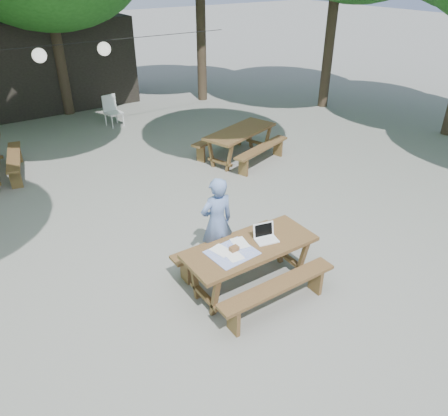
% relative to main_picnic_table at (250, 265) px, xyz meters
% --- Properties ---
extents(ground, '(80.00, 80.00, 0.00)m').
position_rel_main_picnic_table_xyz_m(ground, '(-0.70, 1.27, -0.39)').
color(ground, slate).
rests_on(ground, ground).
extents(pavilion, '(6.00, 3.00, 2.80)m').
position_rel_main_picnic_table_xyz_m(pavilion, '(-0.20, 11.77, 1.01)').
color(pavilion, black).
rests_on(pavilion, ground).
extents(main_picnic_table, '(2.00, 1.58, 0.75)m').
position_rel_main_picnic_table_xyz_m(main_picnic_table, '(0.00, 0.00, 0.00)').
color(main_picnic_table, '#4C2D1B').
rests_on(main_picnic_table, ground).
extents(picnic_table_ne, '(2.30, 2.09, 0.75)m').
position_rel_main_picnic_table_xyz_m(picnic_table_ne, '(2.77, 4.12, 0.00)').
color(picnic_table_ne, '#4C2D1B').
rests_on(picnic_table_ne, ground).
extents(woman, '(0.58, 0.40, 1.54)m').
position_rel_main_picnic_table_xyz_m(woman, '(-0.07, 0.80, 0.38)').
color(woman, '#657FB9').
rests_on(woman, ground).
extents(plastic_chair, '(0.51, 0.51, 0.90)m').
position_rel_main_picnic_table_xyz_m(plastic_chair, '(1.09, 8.31, -0.13)').
color(plastic_chair, silver).
rests_on(plastic_chair, ground).
extents(laptop, '(0.38, 0.33, 0.24)m').
position_rel_main_picnic_table_xyz_m(laptop, '(0.28, 0.02, 0.42)').
color(laptop, white).
rests_on(laptop, main_picnic_table).
extents(tabletop_clutter, '(0.71, 0.60, 0.08)m').
position_rel_main_picnic_table_xyz_m(tabletop_clutter, '(-0.32, 0.01, 0.37)').
color(tabletop_clutter, blue).
rests_on(tabletop_clutter, main_picnic_table).
extents(paper_lanterns, '(9.00, 0.34, 0.38)m').
position_rel_main_picnic_table_xyz_m(paper_lanterns, '(-0.88, 7.27, 2.02)').
color(paper_lanterns, black).
rests_on(paper_lanterns, ground).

